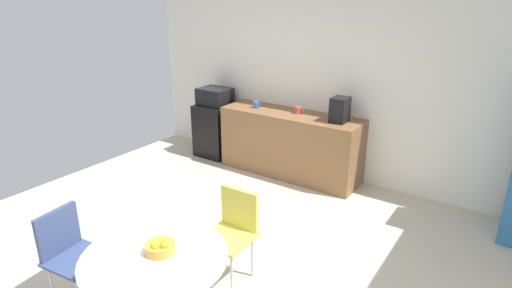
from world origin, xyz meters
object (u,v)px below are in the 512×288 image
object	(u,v)px
chair_yellow	(234,224)
mug_white	(298,110)
mug_green	(256,105)
coffee_maker	(340,110)
microwave	(215,97)
round_table	(156,273)
fruit_bowl	(160,247)
mug_red	(341,116)
mini_fridge	(216,130)
chair_navy	(68,247)

from	to	relation	value
chair_yellow	mug_white	distance (m)	2.43
mug_green	coffee_maker	xyz separation A→B (m)	(1.26, 0.03, 0.11)
microwave	mug_green	world-z (taller)	microwave
mug_green	coffee_maker	bearing A→B (deg)	1.55
mug_white	chair_yellow	bearing A→B (deg)	-74.55
chair_yellow	round_table	bearing A→B (deg)	-88.76
fruit_bowl	round_table	bearing A→B (deg)	-100.87
microwave	fruit_bowl	world-z (taller)	microwave
mug_red	microwave	bearing A→B (deg)	-177.48
round_table	fruit_bowl	xyz separation A→B (m)	(0.01, 0.05, 0.20)
fruit_bowl	mug_white	size ratio (longest dim) A/B	1.66
mini_fridge	mug_green	xyz separation A→B (m)	(0.80, -0.03, 0.54)
chair_navy	coffee_maker	distance (m)	3.46
mini_fridge	mug_red	world-z (taller)	mug_red
mug_white	coffee_maker	bearing A→B (deg)	-3.84
chair_navy	coffee_maker	bearing A→B (deg)	74.87
round_table	mug_red	world-z (taller)	mug_red
coffee_maker	mug_green	bearing A→B (deg)	-178.45
chair_navy	mug_green	bearing A→B (deg)	96.50
microwave	chair_yellow	size ratio (longest dim) A/B	0.58
mini_fridge	round_table	bearing A→B (deg)	-56.75
mini_fridge	microwave	world-z (taller)	microwave
chair_yellow	fruit_bowl	size ratio (longest dim) A/B	3.88
mug_white	mug_green	size ratio (longest dim) A/B	1.00
round_table	coffee_maker	distance (m)	3.23
round_table	mug_green	xyz separation A→B (m)	(-1.30, 3.16, 0.35)
mini_fridge	mug_white	xyz separation A→B (m)	(1.44, 0.04, 0.54)
mini_fridge	mug_green	size ratio (longest dim) A/B	6.35
round_table	coffee_maker	world-z (taller)	coffee_maker
mug_green	mug_red	size ratio (longest dim) A/B	1.00
chair_yellow	mug_white	size ratio (longest dim) A/B	6.43
mug_white	mug_red	world-z (taller)	same
round_table	chair_yellow	size ratio (longest dim) A/B	1.24
mini_fridge	mug_red	bearing A→B (deg)	2.52
fruit_bowl	chair_navy	bearing A→B (deg)	-170.74
fruit_bowl	mug_green	world-z (taller)	mug_green
mini_fridge	mug_green	bearing A→B (deg)	-2.45
mug_white	mug_red	size ratio (longest dim) A/B	1.00
microwave	chair_navy	bearing A→B (deg)	-70.50
chair_yellow	mug_green	world-z (taller)	mug_green
chair_navy	mug_white	distance (m)	3.37
mini_fridge	fruit_bowl	distance (m)	3.80
chair_yellow	mug_red	distance (m)	2.39
round_table	mug_white	size ratio (longest dim) A/B	7.95
chair_navy	mug_red	size ratio (longest dim) A/B	6.43
mug_white	mug_green	bearing A→B (deg)	-173.25
round_table	mug_red	xyz separation A→B (m)	(-0.05, 3.28, 0.35)
microwave	mug_white	bearing A→B (deg)	1.66
mini_fridge	microwave	xyz separation A→B (m)	(0.00, 0.00, 0.54)
chair_yellow	mug_red	size ratio (longest dim) A/B	6.43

